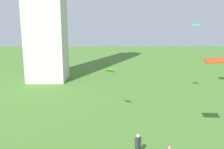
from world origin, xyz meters
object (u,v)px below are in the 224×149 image
at_px(kite_flying_3, 111,71).
at_px(person_1, 138,144).
at_px(kite_flying_5, 195,25).
at_px(kite_flying_0, 218,60).

bearing_deg(kite_flying_3, person_1, -176.56).
relative_size(kite_flying_3, kite_flying_5, 1.11).
distance_m(person_1, kite_flying_0, 8.61).
bearing_deg(kite_flying_5, kite_flying_3, -147.16).
height_order(kite_flying_0, kite_flying_3, kite_flying_0).
bearing_deg(kite_flying_0, person_1, 19.37).
height_order(kite_flying_0, kite_flying_5, kite_flying_5).
height_order(person_1, kite_flying_5, kite_flying_5).
distance_m(person_1, kite_flying_3, 9.27).
relative_size(kite_flying_0, kite_flying_3, 1.59).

